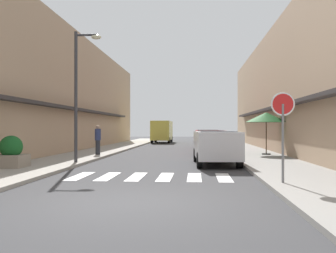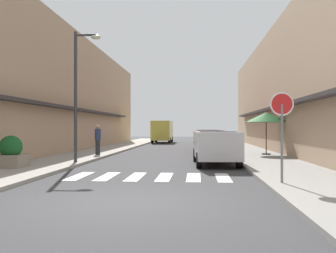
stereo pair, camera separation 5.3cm
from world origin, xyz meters
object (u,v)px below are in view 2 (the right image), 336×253
(round_street_sign, at_px, (282,113))
(pedestrian_walking_near, at_px, (98,139))
(parked_car_mid, at_px, (210,140))
(parked_car_near, at_px, (215,144))
(street_lamp, at_px, (80,83))
(parked_car_far, at_px, (207,137))
(cafe_umbrella, at_px, (266,117))
(planter_corner, at_px, (11,153))
(delivery_van, at_px, (162,130))

(round_street_sign, bearing_deg, pedestrian_walking_near, 127.86)
(parked_car_mid, xyz_separation_m, pedestrian_walking_near, (-6.34, -1.83, 0.07))
(parked_car_near, distance_m, street_lamp, 6.48)
(parked_car_far, relative_size, cafe_umbrella, 1.76)
(parked_car_mid, relative_size, planter_corner, 3.32)
(cafe_umbrella, bearing_deg, pedestrian_walking_near, -175.21)
(round_street_sign, bearing_deg, parked_car_near, 104.05)
(pedestrian_walking_near, bearing_deg, planter_corner, 113.59)
(cafe_umbrella, relative_size, pedestrian_walking_near, 1.43)
(delivery_van, height_order, cafe_umbrella, cafe_umbrella)
(parked_car_near, xyz_separation_m, planter_corner, (-7.86, -2.74, -0.28))
(parked_car_near, relative_size, planter_corner, 3.75)
(cafe_umbrella, xyz_separation_m, planter_corner, (-10.94, -7.62, -1.56))
(parked_car_far, distance_m, cafe_umbrella, 8.23)
(parked_car_near, xyz_separation_m, round_street_sign, (1.50, -5.99, 1.09))
(round_street_sign, relative_size, cafe_umbrella, 1.04)
(parked_car_mid, bearing_deg, parked_car_far, 90.00)
(street_lamp, relative_size, cafe_umbrella, 2.39)
(parked_car_near, bearing_deg, cafe_umbrella, 57.81)
(parked_car_mid, distance_m, round_street_sign, 12.07)
(parked_car_far, xyz_separation_m, delivery_van, (-4.54, 11.47, 0.48))
(parked_car_far, xyz_separation_m, cafe_umbrella, (3.08, -7.52, 1.28))
(cafe_umbrella, bearing_deg, planter_corner, -145.13)
(planter_corner, height_order, pedestrian_walking_near, pedestrian_walking_near)
(pedestrian_walking_near, bearing_deg, parked_car_near, -176.76)
(planter_corner, bearing_deg, parked_car_mid, 47.79)
(street_lamp, relative_size, planter_corner, 4.71)
(delivery_van, height_order, round_street_sign, round_street_sign)
(street_lamp, xyz_separation_m, planter_corner, (-1.97, -2.17, -2.92))
(parked_car_near, height_order, street_lamp, street_lamp)
(parked_car_mid, relative_size, round_street_sign, 1.62)
(parked_car_near, xyz_separation_m, cafe_umbrella, (3.08, 4.89, 1.28))
(parked_car_mid, xyz_separation_m, delivery_van, (-4.54, 17.95, 0.49))
(round_street_sign, bearing_deg, cafe_umbrella, 81.75)
(planter_corner, distance_m, pedestrian_walking_near, 7.01)
(parked_car_mid, bearing_deg, planter_corner, -132.21)
(street_lamp, bearing_deg, parked_car_far, 65.59)
(planter_corner, xyz_separation_m, pedestrian_walking_near, (1.52, 6.83, 0.35))
(parked_car_far, height_order, planter_corner, parked_car_far)
(cafe_umbrella, height_order, planter_corner, cafe_umbrella)
(parked_car_mid, relative_size, cafe_umbrella, 1.69)
(delivery_van, xyz_separation_m, round_street_sign, (6.04, -29.87, 0.61))
(parked_car_far, bearing_deg, parked_car_near, -90.00)
(parked_car_near, xyz_separation_m, pedestrian_walking_near, (-6.34, 4.10, 0.07))
(parked_car_far, distance_m, street_lamp, 14.49)
(street_lamp, distance_m, cafe_umbrella, 10.58)
(parked_car_near, distance_m, cafe_umbrella, 5.92)
(round_street_sign, bearing_deg, delivery_van, 101.42)
(parked_car_near, relative_size, round_street_sign, 1.83)
(delivery_van, height_order, pedestrian_walking_near, delivery_van)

